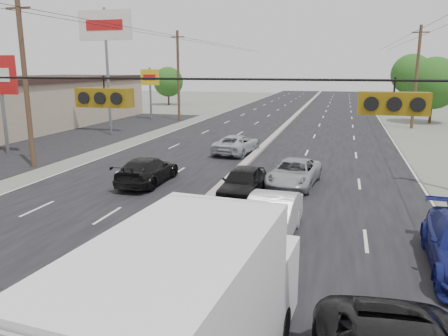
{
  "coord_description": "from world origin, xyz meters",
  "views": [
    {
      "loc": [
        5.76,
        -7.25,
        5.99
      ],
      "look_at": [
        1.44,
        8.6,
        2.2
      ],
      "focal_mm": 35.0,
      "sensor_mm": 36.0,
      "label": 1
    }
  ],
  "objects_px": {
    "box_truck": "(193,320)",
    "red_sedan": "(200,253)",
    "utility_pole_right_c": "(416,77)",
    "oncoming_near": "(147,171)",
    "pole_sign_mid": "(0,81)",
    "pole_sign_billboard": "(105,33)",
    "queue_car_c": "(294,173)",
    "utility_pole_left_b": "(26,83)",
    "tree_right_far": "(411,74)",
    "utility_pole_left_c": "(178,76)",
    "oncoming_far": "(237,144)",
    "queue_car_a": "(243,182)",
    "queue_car_b": "(270,219)",
    "tree_left_far": "(168,82)",
    "pole_sign_far": "(150,82)",
    "tree_right_mid": "(434,83)"
  },
  "relations": [
    {
      "from": "pole_sign_mid",
      "to": "red_sedan",
      "type": "bearing_deg",
      "value": -36.57
    },
    {
      "from": "box_truck",
      "to": "red_sedan",
      "type": "bearing_deg",
      "value": 111.7
    },
    {
      "from": "queue_car_a",
      "to": "queue_car_b",
      "type": "bearing_deg",
      "value": -64.53
    },
    {
      "from": "tree_right_mid",
      "to": "box_truck",
      "type": "xyz_separation_m",
      "value": [
        -11.51,
        -45.94,
        -2.57
      ]
    },
    {
      "from": "tree_left_far",
      "to": "queue_car_b",
      "type": "height_order",
      "value": "tree_left_far"
    },
    {
      "from": "queue_car_c",
      "to": "oncoming_far",
      "type": "bearing_deg",
      "value": 128.82
    },
    {
      "from": "pole_sign_far",
      "to": "queue_car_a",
      "type": "xyz_separation_m",
      "value": [
        17.4,
        -27.91,
        -3.69
      ]
    },
    {
      "from": "pole_sign_far",
      "to": "pole_sign_billboard",
      "type": "bearing_deg",
      "value": -82.87
    },
    {
      "from": "utility_pole_left_b",
      "to": "queue_car_c",
      "type": "relative_size",
      "value": 2.08
    },
    {
      "from": "utility_pole_left_b",
      "to": "red_sedan",
      "type": "relative_size",
      "value": 2.15
    },
    {
      "from": "utility_pole_right_c",
      "to": "queue_car_b",
      "type": "relative_size",
      "value": 2.13
    },
    {
      "from": "utility_pole_right_c",
      "to": "oncoming_near",
      "type": "relative_size",
      "value": 2.06
    },
    {
      "from": "box_truck",
      "to": "queue_car_a",
      "type": "distance_m",
      "value": 13.24
    },
    {
      "from": "tree_right_far",
      "to": "tree_left_far",
      "type": "bearing_deg",
      "value": -165.26
    },
    {
      "from": "queue_car_c",
      "to": "tree_right_far",
      "type": "bearing_deg",
      "value": 83.4
    },
    {
      "from": "box_truck",
      "to": "queue_car_b",
      "type": "bearing_deg",
      "value": 94.64
    },
    {
      "from": "utility_pole_left_b",
      "to": "tree_left_far",
      "type": "xyz_separation_m",
      "value": [
        -9.5,
        45.0,
        -1.39
      ]
    },
    {
      "from": "tree_right_far",
      "to": "oncoming_far",
      "type": "distance_m",
      "value": 50.84
    },
    {
      "from": "tree_right_mid",
      "to": "queue_car_c",
      "type": "bearing_deg",
      "value": -110.83
    },
    {
      "from": "box_truck",
      "to": "queue_car_b",
      "type": "distance_m",
      "value": 8.27
    },
    {
      "from": "tree_left_far",
      "to": "oncoming_far",
      "type": "distance_m",
      "value": 42.97
    },
    {
      "from": "utility_pole_right_c",
      "to": "queue_car_c",
      "type": "relative_size",
      "value": 2.08
    },
    {
      "from": "utility_pole_right_c",
      "to": "box_truck",
      "type": "relative_size",
      "value": 1.43
    },
    {
      "from": "pole_sign_mid",
      "to": "queue_car_c",
      "type": "xyz_separation_m",
      "value": [
        20.5,
        -3.23,
        -4.45
      ]
    },
    {
      "from": "oncoming_near",
      "to": "oncoming_far",
      "type": "relative_size",
      "value": 1.0
    },
    {
      "from": "utility_pole_right_c",
      "to": "red_sedan",
      "type": "xyz_separation_m",
      "value": [
        -10.49,
        -36.11,
        -4.34
      ]
    },
    {
      "from": "utility_pole_left_c",
      "to": "oncoming_far",
      "type": "relative_size",
      "value": 2.06
    },
    {
      "from": "utility_pole_left_b",
      "to": "tree_right_far",
      "type": "height_order",
      "value": "utility_pole_left_b"
    },
    {
      "from": "pole_sign_mid",
      "to": "box_truck",
      "type": "xyz_separation_m",
      "value": [
        20.49,
        -18.94,
        -3.34
      ]
    },
    {
      "from": "pole_sign_billboard",
      "to": "tree_left_far",
      "type": "xyz_separation_m",
      "value": [
        -7.5,
        32.0,
        -5.15
      ]
    },
    {
      "from": "pole_sign_billboard",
      "to": "tree_left_far",
      "type": "relative_size",
      "value": 1.8
    },
    {
      "from": "utility_pole_left_c",
      "to": "tree_left_far",
      "type": "relative_size",
      "value": 1.63
    },
    {
      "from": "tree_right_far",
      "to": "queue_car_b",
      "type": "distance_m",
      "value": 64.1
    },
    {
      "from": "queue_car_b",
      "to": "queue_car_a",
      "type": "bearing_deg",
      "value": 116.3
    },
    {
      "from": "utility_pole_left_c",
      "to": "pole_sign_billboard",
      "type": "distance_m",
      "value": 12.73
    },
    {
      "from": "utility_pole_left_b",
      "to": "oncoming_far",
      "type": "relative_size",
      "value": 2.06
    },
    {
      "from": "tree_right_far",
      "to": "utility_pole_left_c",
      "type": "bearing_deg",
      "value": -133.53
    },
    {
      "from": "oncoming_far",
      "to": "utility_pole_left_c",
      "type": "bearing_deg",
      "value": -50.48
    },
    {
      "from": "tree_right_far",
      "to": "pole_sign_mid",
      "type": "bearing_deg",
      "value": -122.4
    },
    {
      "from": "utility_pole_left_c",
      "to": "pole_sign_mid",
      "type": "relative_size",
      "value": 1.43
    },
    {
      "from": "queue_car_a",
      "to": "oncoming_far",
      "type": "relative_size",
      "value": 0.88
    },
    {
      "from": "pole_sign_mid",
      "to": "oncoming_near",
      "type": "bearing_deg",
      "value": -20.28
    },
    {
      "from": "utility_pole_left_c",
      "to": "utility_pole_right_c",
      "type": "distance_m",
      "value": 25.0
    },
    {
      "from": "queue_car_a",
      "to": "queue_car_b",
      "type": "relative_size",
      "value": 0.9
    },
    {
      "from": "utility_pole_right_c",
      "to": "utility_pole_left_b",
      "type": "bearing_deg",
      "value": -135.0
    },
    {
      "from": "tree_left_far",
      "to": "oncoming_near",
      "type": "xyz_separation_m",
      "value": [
        18.01,
        -46.81,
        -3.01
      ]
    },
    {
      "from": "pole_sign_mid",
      "to": "pole_sign_billboard",
      "type": "bearing_deg",
      "value": 75.96
    },
    {
      "from": "utility_pole_left_c",
      "to": "oncoming_near",
      "type": "relative_size",
      "value": 2.06
    },
    {
      "from": "tree_right_mid",
      "to": "queue_car_a",
      "type": "height_order",
      "value": "tree_right_mid"
    },
    {
      "from": "red_sedan",
      "to": "oncoming_near",
      "type": "relative_size",
      "value": 0.96
    }
  ]
}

